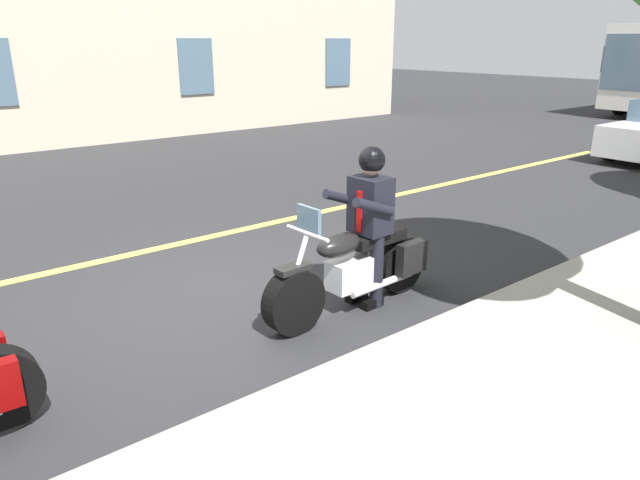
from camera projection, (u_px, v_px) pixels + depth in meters
ground_plane at (229, 296)px, 6.61m from camera, size 80.00×80.00×0.00m
lane_center_stripe at (156, 249)px, 8.09m from camera, size 60.00×0.16×0.01m
motorcycle_main at (356, 269)px, 6.18m from camera, size 2.22×0.66×1.26m
rider_main at (369, 213)px, 6.11m from camera, size 0.64×0.57×1.74m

